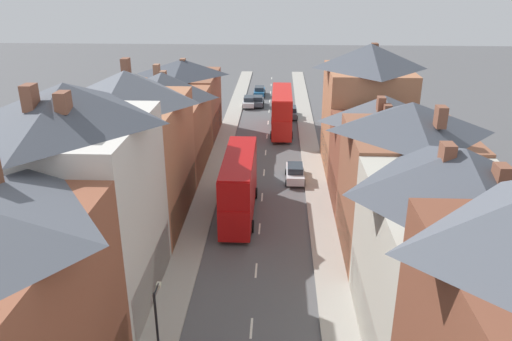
# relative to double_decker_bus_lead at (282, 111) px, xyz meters

# --- Properties ---
(pavement_left) EXTENTS (2.20, 104.00, 0.14)m
(pavement_left) POSITION_rel_double_decker_bus_lead_xyz_m (-6.89, -11.95, -2.75)
(pavement_left) COLOR #A8A399
(pavement_left) RESTS_ON ground
(pavement_right) EXTENTS (2.20, 104.00, 0.14)m
(pavement_right) POSITION_rel_double_decker_bus_lead_xyz_m (3.31, -11.95, -2.75)
(pavement_right) COLOR #A8A399
(pavement_right) RESTS_ON ground
(centre_line_dashes) EXTENTS (0.14, 97.80, 0.01)m
(centre_line_dashes) POSITION_rel_double_decker_bus_lead_xyz_m (-1.79, -13.95, -2.81)
(centre_line_dashes) COLOR silver
(centre_line_dashes) RESTS_ON ground
(terrace_row_left) EXTENTS (8.00, 64.16, 14.02)m
(terrace_row_left) POSITION_rel_double_decker_bus_lead_xyz_m (-11.98, -29.94, 2.95)
(terrace_row_left) COLOR #935138
(terrace_row_left) RESTS_ON ground
(terrace_row_right) EXTENTS (8.00, 56.38, 14.48)m
(terrace_row_right) POSITION_rel_double_decker_bus_lead_xyz_m (8.40, -36.59, 3.40)
(terrace_row_right) COLOR silver
(terrace_row_right) RESTS_ON ground
(double_decker_bus_lead) EXTENTS (2.74, 10.80, 5.30)m
(double_decker_bus_lead) POSITION_rel_double_decker_bus_lead_xyz_m (0.00, 0.00, 0.00)
(double_decker_bus_lead) COLOR red
(double_decker_bus_lead) RESTS_ON ground
(double_decker_bus_mid_street) EXTENTS (2.74, 10.80, 5.30)m
(double_decker_bus_mid_street) POSITION_rel_double_decker_bus_lead_xyz_m (-3.60, -23.47, 0.00)
(double_decker_bus_mid_street) COLOR #B70F0F
(double_decker_bus_mid_street) RESTS_ON ground
(car_near_silver) EXTENTS (1.90, 4.41, 1.61)m
(car_near_silver) POSITION_rel_double_decker_bus_lead_xyz_m (-4.89, 12.46, -2.00)
(car_near_silver) COLOR silver
(car_near_silver) RESTS_ON ground
(car_parked_right_a) EXTENTS (1.90, 4.36, 1.62)m
(car_parked_right_a) POSITION_rel_double_decker_bus_lead_xyz_m (1.31, 6.69, -2.00)
(car_parked_right_a) COLOR #4C515B
(car_parked_right_a) RESTS_ON ground
(car_mid_black) EXTENTS (1.90, 4.42, 1.58)m
(car_mid_black) POSITION_rel_double_decker_bus_lead_xyz_m (-3.59, 19.62, -2.02)
(car_mid_black) COLOR #236093
(car_mid_black) RESTS_ON ground
(car_parked_left_b) EXTENTS (1.90, 4.42, 1.69)m
(car_parked_left_b) POSITION_rel_double_decker_bus_lead_xyz_m (1.31, -15.91, -1.97)
(car_parked_left_b) COLOR silver
(car_parked_left_b) RESTS_ON ground
(car_mid_white) EXTENTS (1.90, 3.90, 1.60)m
(car_mid_white) POSITION_rel_double_decker_bus_lead_xyz_m (-3.59, 12.80, -2.01)
(car_mid_white) COLOR #4C515B
(car_mid_white) RESTS_ON ground
(street_lamp) EXTENTS (0.20, 1.12, 5.50)m
(street_lamp) POSITION_rel_double_decker_bus_lead_xyz_m (-6.04, -42.26, 0.43)
(street_lamp) COLOR black
(street_lamp) RESTS_ON ground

